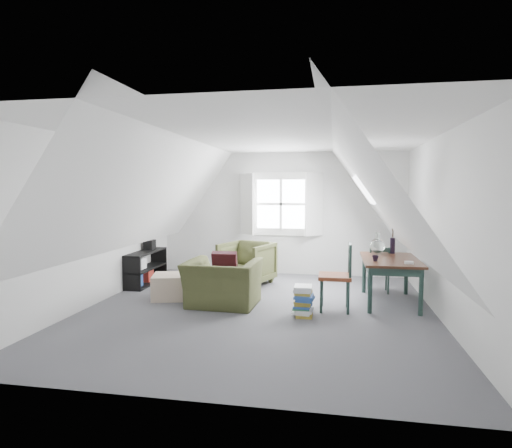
% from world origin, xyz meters
% --- Properties ---
extents(floor, '(5.50, 5.50, 0.00)m').
position_xyz_m(floor, '(0.00, 0.00, 0.00)').
color(floor, '#4C4C51').
rests_on(floor, ground).
extents(ceiling, '(5.50, 5.50, 0.00)m').
position_xyz_m(ceiling, '(0.00, 0.00, 2.50)').
color(ceiling, white).
rests_on(ceiling, wall_back).
extents(wall_back, '(5.00, 0.00, 5.00)m').
position_xyz_m(wall_back, '(0.00, 2.75, 1.25)').
color(wall_back, silver).
rests_on(wall_back, ground).
extents(wall_front, '(5.00, 0.00, 5.00)m').
position_xyz_m(wall_front, '(0.00, -2.75, 1.25)').
color(wall_front, silver).
rests_on(wall_front, ground).
extents(wall_left, '(0.00, 5.50, 5.50)m').
position_xyz_m(wall_left, '(-2.50, 0.00, 1.25)').
color(wall_left, silver).
rests_on(wall_left, ground).
extents(wall_right, '(0.00, 5.50, 5.50)m').
position_xyz_m(wall_right, '(2.50, 0.00, 1.25)').
color(wall_right, silver).
rests_on(wall_right, ground).
extents(slope_left, '(3.19, 5.50, 4.48)m').
position_xyz_m(slope_left, '(-1.55, 0.00, 1.78)').
color(slope_left, white).
rests_on(slope_left, wall_left).
extents(slope_right, '(3.19, 5.50, 4.48)m').
position_xyz_m(slope_right, '(1.55, 0.00, 1.78)').
color(slope_right, white).
rests_on(slope_right, wall_right).
extents(dormer_window, '(1.71, 0.35, 1.30)m').
position_xyz_m(dormer_window, '(0.00, 2.68, 1.45)').
color(dormer_window, white).
rests_on(dormer_window, wall_back).
extents(skylight, '(0.35, 0.75, 0.47)m').
position_xyz_m(skylight, '(1.55, 1.30, 1.75)').
color(skylight, white).
rests_on(skylight, slope_right).
extents(armchair_near, '(1.10, 0.97, 0.69)m').
position_xyz_m(armchair_near, '(-0.56, 0.13, 0.00)').
color(armchair_near, '#3C4020').
rests_on(armchair_near, floor).
extents(armchair_far, '(1.08, 1.10, 0.79)m').
position_xyz_m(armchair_far, '(-0.50, 1.64, 0.00)').
color(armchair_far, '#3C4020').
rests_on(armchair_far, floor).
extents(throw_pillow, '(0.39, 0.24, 0.39)m').
position_xyz_m(throw_pillow, '(-0.56, 0.28, 0.61)').
color(throw_pillow, '#370F17').
rests_on(throw_pillow, armchair_near).
extents(ottoman, '(0.71, 0.71, 0.39)m').
position_xyz_m(ottoman, '(-1.49, 0.42, 0.19)').
color(ottoman, tan).
rests_on(ottoman, floor).
extents(dining_table, '(0.83, 1.39, 0.69)m').
position_xyz_m(dining_table, '(1.93, 0.74, 0.60)').
color(dining_table, '#331A10').
rests_on(dining_table, floor).
extents(demijohn, '(0.25, 0.25, 0.35)m').
position_xyz_m(demijohn, '(1.78, 1.19, 0.84)').
color(demijohn, silver).
rests_on(demijohn, dining_table).
extents(vase_twigs, '(0.08, 0.09, 0.64)m').
position_xyz_m(vase_twigs, '(2.03, 1.29, 0.84)').
color(vase_twigs, black).
rests_on(vase_twigs, dining_table).
extents(cup, '(0.11, 0.11, 0.09)m').
position_xyz_m(cup, '(1.68, 0.44, 0.69)').
color(cup, black).
rests_on(cup, dining_table).
extents(paper_box, '(0.12, 0.08, 0.04)m').
position_xyz_m(paper_box, '(2.13, 0.29, 0.71)').
color(paper_box, white).
rests_on(paper_box, dining_table).
extents(dining_chair_far, '(0.37, 0.37, 0.79)m').
position_xyz_m(dining_chair_far, '(1.83, 1.42, 0.41)').
color(dining_chair_far, '#622916').
rests_on(dining_chair_far, floor).
extents(dining_chair_near, '(0.46, 0.46, 0.98)m').
position_xyz_m(dining_chair_near, '(1.14, 0.19, 0.51)').
color(dining_chair_near, '#622916').
rests_on(dining_chair_near, floor).
extents(media_shelf, '(0.40, 1.19, 0.61)m').
position_xyz_m(media_shelf, '(-2.37, 1.28, 0.28)').
color(media_shelf, black).
rests_on(media_shelf, floor).
extents(electronics_box, '(0.19, 0.25, 0.19)m').
position_xyz_m(electronics_box, '(-2.37, 1.57, 0.69)').
color(electronics_box, black).
rests_on(electronics_box, media_shelf).
extents(magazine_stack, '(0.31, 0.37, 0.42)m').
position_xyz_m(magazine_stack, '(0.67, -0.18, 0.21)').
color(magazine_stack, '#B29933').
rests_on(magazine_stack, floor).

